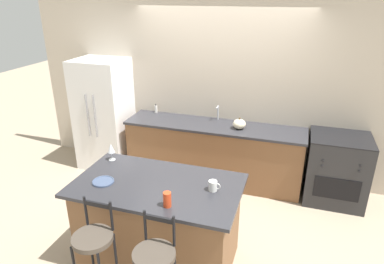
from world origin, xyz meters
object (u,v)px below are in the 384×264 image
object	(u,v)px
refrigerator	(104,114)
dinner_plate	(103,181)
pumpkin_decoration	(239,124)
soap_bottle	(156,109)
bar_stool_near	(95,251)
oven_range	(336,169)
wine_glass	(111,148)
coffee_mug	(213,186)
tumbler_cup	(167,199)

from	to	relation	value
refrigerator	dinner_plate	size ratio (longest dim) A/B	8.04
pumpkin_decoration	soap_bottle	distance (m)	1.42
bar_stool_near	soap_bottle	size ratio (longest dim) A/B	7.64
pumpkin_decoration	soap_bottle	size ratio (longest dim) A/B	1.28
oven_range	soap_bottle	xyz separation A→B (m)	(-2.73, 0.27, 0.48)
wine_glass	soap_bottle	distance (m)	1.75
dinner_plate	pumpkin_decoration	size ratio (longest dim) A/B	1.21
coffee_mug	wine_glass	bearing A→B (deg)	167.65
pumpkin_decoration	tumbler_cup	bearing A→B (deg)	-96.83
tumbler_cup	soap_bottle	size ratio (longest dim) A/B	1.00
oven_range	dinner_plate	size ratio (longest dim) A/B	4.34
pumpkin_decoration	soap_bottle	bearing A→B (deg)	168.46
tumbler_cup	pumpkin_decoration	distance (m)	2.12
tumbler_cup	refrigerator	bearing A→B (deg)	132.23
bar_stool_near	refrigerator	bearing A→B (deg)	119.06
wine_glass	soap_bottle	world-z (taller)	wine_glass
oven_range	coffee_mug	size ratio (longest dim) A/B	8.04
dinner_plate	soap_bottle	distance (m)	2.23
oven_range	soap_bottle	size ratio (longest dim) A/B	6.73
refrigerator	pumpkin_decoration	distance (m)	2.17
dinner_plate	soap_bottle	xyz separation A→B (m)	(-0.38, 2.20, 0.01)
tumbler_cup	coffee_mug	bearing A→B (deg)	49.69
tumbler_cup	wine_glass	bearing A→B (deg)	145.01
refrigerator	dinner_plate	distance (m)	2.25
coffee_mug	soap_bottle	world-z (taller)	soap_bottle
pumpkin_decoration	soap_bottle	xyz separation A→B (m)	(-1.39, 0.28, -0.01)
refrigerator	tumbler_cup	xyz separation A→B (m)	(1.92, -2.11, 0.13)
oven_range	dinner_plate	bearing A→B (deg)	-140.70
wine_glass	soap_bottle	size ratio (longest dim) A/B	1.41
oven_range	wine_glass	world-z (taller)	wine_glass
refrigerator	wine_glass	distance (m)	1.78
coffee_mug	tumbler_cup	xyz separation A→B (m)	(-0.32, -0.38, 0.02)
dinner_plate	oven_range	bearing A→B (deg)	39.30
wine_glass	oven_range	bearing A→B (deg)	30.22
wine_glass	pumpkin_decoration	distance (m)	1.87
bar_stool_near	pumpkin_decoration	size ratio (longest dim) A/B	5.96
oven_range	wine_glass	size ratio (longest dim) A/B	4.78
refrigerator	tumbler_cup	distance (m)	2.86
soap_bottle	tumbler_cup	bearing A→B (deg)	-64.50
dinner_plate	tumbler_cup	world-z (taller)	tumbler_cup
dinner_plate	tumbler_cup	bearing A→B (deg)	-13.85
pumpkin_decoration	soap_bottle	world-z (taller)	pumpkin_decoration
refrigerator	bar_stool_near	world-z (taller)	refrigerator
refrigerator	dinner_plate	world-z (taller)	refrigerator
pumpkin_decoration	dinner_plate	bearing A→B (deg)	-117.89
oven_range	wine_glass	distance (m)	2.98
wine_glass	coffee_mug	world-z (taller)	wine_glass
coffee_mug	pumpkin_decoration	size ratio (longest dim) A/B	0.65
wine_glass	tumbler_cup	bearing A→B (deg)	-34.99
bar_stool_near	pumpkin_decoration	distance (m)	2.64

